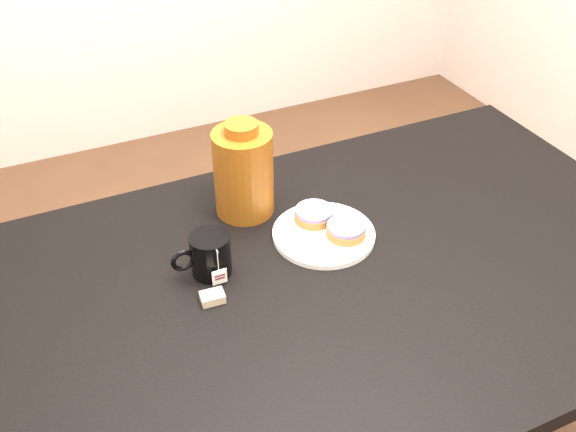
{
  "coord_description": "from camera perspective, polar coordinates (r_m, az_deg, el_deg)",
  "views": [
    {
      "loc": [
        -0.54,
        -0.83,
        1.61
      ],
      "look_at": [
        -0.09,
        0.14,
        0.81
      ],
      "focal_mm": 40.0,
      "sensor_mm": 36.0,
      "label": 1
    }
  ],
  "objects": [
    {
      "name": "mug",
      "position": [
        1.27,
        -6.98,
        -3.41
      ],
      "size": [
        0.12,
        0.09,
        0.09
      ],
      "rotation": [
        0.0,
        0.0,
        0.01
      ],
      "color": "black",
      "rests_on": "table"
    },
    {
      "name": "table",
      "position": [
        1.37,
        5.93,
        -6.93
      ],
      "size": [
        1.4,
        0.9,
        0.75
      ],
      "color": "black",
      "rests_on": "ground_plane"
    },
    {
      "name": "bagel_back",
      "position": [
        1.4,
        2.32,
        0.14
      ],
      "size": [
        0.12,
        0.12,
        0.03
      ],
      "color": "brown",
      "rests_on": "plate"
    },
    {
      "name": "bagel_package",
      "position": [
        1.4,
        -3.98,
        3.97
      ],
      "size": [
        0.15,
        0.15,
        0.22
      ],
      "rotation": [
        0.0,
        0.0,
        0.12
      ],
      "color": "#61300C",
      "rests_on": "table"
    },
    {
      "name": "bagel_front",
      "position": [
        1.36,
        5.2,
        -1.22
      ],
      "size": [
        0.1,
        0.1,
        0.03
      ],
      "color": "brown",
      "rests_on": "plate"
    },
    {
      "name": "teabag_pouch",
      "position": [
        1.23,
        -6.72,
        -7.19
      ],
      "size": [
        0.05,
        0.04,
        0.02
      ],
      "primitive_type": "cube",
      "rotation": [
        0.0,
        0.0,
        -0.08
      ],
      "color": "#C6B793",
      "rests_on": "table"
    },
    {
      "name": "plate",
      "position": [
        1.37,
        3.19,
        -1.55
      ],
      "size": [
        0.22,
        0.22,
        0.02
      ],
      "color": "white",
      "rests_on": "table"
    }
  ]
}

